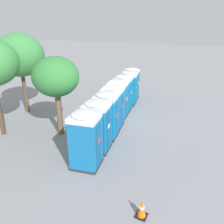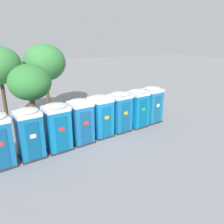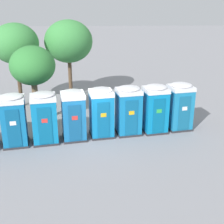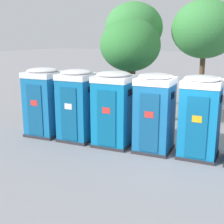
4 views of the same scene
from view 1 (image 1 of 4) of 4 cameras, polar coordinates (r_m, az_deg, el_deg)
The scene contains 12 objects.
ground_plane at distance 14.20m, azimuth 0.76°, elevation -2.35°, with size 120.00×120.00×0.00m, color gray.
portapotty_0 at distance 9.40m, azimuth -6.85°, elevation -7.19°, with size 1.40×1.41×2.54m.
portapotty_1 at distance 10.57m, azimuth -3.92°, elevation -3.63°, with size 1.37×1.39×2.54m.
portapotty_2 at distance 11.79m, azimuth -1.50°, elevation -0.79°, with size 1.43×1.41×2.54m.
portapotty_3 at distance 13.06m, azimuth 0.24°, elevation 1.53°, with size 1.35×1.39×2.54m.
portapotty_4 at distance 14.37m, azimuth 1.57°, elevation 3.44°, with size 1.35×1.38×2.54m.
portapotty_5 at distance 15.68m, azimuth 2.95°, elevation 5.00°, with size 1.42×1.40×2.54m.
portapotty_6 at distance 16.99m, azimuth 4.34°, elevation 6.30°, with size 1.40×1.40×2.54m.
portapotty_7 at distance 18.35m, azimuth 5.11°, elevation 7.45°, with size 1.41×1.40×2.54m.
street_tree_0 at distance 15.87m, azimuth -22.99°, elevation 13.45°, with size 3.17×3.17×5.37m.
street_tree_2 at distance 11.88m, azimuth -14.45°, elevation 8.73°, with size 2.44×2.44×4.36m.
traffic_cone at distance 7.74m, azimuth 7.79°, elevation -23.78°, with size 0.36×0.36×0.64m.
Camera 1 is at (-11.63, -5.70, 5.82)m, focal length 35.00 mm.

